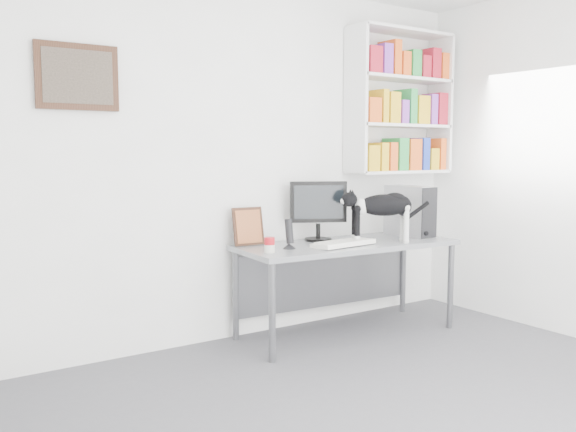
{
  "coord_description": "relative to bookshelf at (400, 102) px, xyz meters",
  "views": [
    {
      "loc": [
        -2.37,
        -2.06,
        1.43
      ],
      "look_at": [
        0.02,
        1.53,
        0.97
      ],
      "focal_mm": 38.0,
      "sensor_mm": 36.0,
      "label": 1
    }
  ],
  "objects": [
    {
      "name": "monitor",
      "position": [
        -0.93,
        -0.08,
        -0.89
      ],
      "size": [
        0.5,
        0.39,
        0.48
      ],
      "primitive_type": "cube",
      "rotation": [
        0.0,
        0.0,
        -0.46
      ],
      "color": "black",
      "rests_on": "desk"
    },
    {
      "name": "room",
      "position": [
        -1.4,
        -1.85,
        -0.5
      ],
      "size": [
        4.01,
        4.01,
        2.7
      ],
      "color": "#525156",
      "rests_on": "ground"
    },
    {
      "name": "desk",
      "position": [
        -0.8,
        -0.27,
        -1.49
      ],
      "size": [
        1.78,
        0.79,
        0.72
      ],
      "primitive_type": "cube",
      "rotation": [
        0.0,
        0.0,
        -0.06
      ],
      "color": "slate",
      "rests_on": "room"
    },
    {
      "name": "bookshelf",
      "position": [
        0.0,
        0.0,
        0.0
      ],
      "size": [
        1.03,
        0.28,
        1.24
      ],
      "primitive_type": "cube",
      "color": "white",
      "rests_on": "room"
    },
    {
      "name": "leaning_print",
      "position": [
        -1.51,
        0.03,
        -0.98
      ],
      "size": [
        0.25,
        0.12,
        0.3
      ],
      "primitive_type": "cube",
      "rotation": [
        0.0,
        0.0,
        -0.09
      ],
      "color": "#3E2414",
      "rests_on": "desk"
    },
    {
      "name": "soup_can",
      "position": [
        -1.55,
        -0.34,
        -1.07
      ],
      "size": [
        0.09,
        0.09,
        0.11
      ],
      "primitive_type": "cylinder",
      "rotation": [
        0.0,
        0.0,
        0.19
      ],
      "color": "#B70F19",
      "rests_on": "desk"
    },
    {
      "name": "cat",
      "position": [
        -0.58,
        -0.44,
        -0.93
      ],
      "size": [
        0.65,
        0.41,
        0.39
      ],
      "primitive_type": null,
      "rotation": [
        0.0,
        0.0,
        -0.4
      ],
      "color": "black",
      "rests_on": "desk"
    },
    {
      "name": "pc_tower",
      "position": [
        -0.13,
        -0.27,
        -0.92
      ],
      "size": [
        0.2,
        0.43,
        0.42
      ],
      "primitive_type": "cube",
      "rotation": [
        0.0,
        0.0,
        0.04
      ],
      "color": "#B8B9BD",
      "rests_on": "desk"
    },
    {
      "name": "speaker",
      "position": [
        -1.34,
        -0.28,
        -1.01
      ],
      "size": [
        0.1,
        0.1,
        0.23
      ],
      "primitive_type": "cylinder",
      "rotation": [
        0.0,
        0.0,
        0.05
      ],
      "color": "black",
      "rests_on": "desk"
    },
    {
      "name": "wall_art",
      "position": [
        -2.7,
        0.12,
        0.05
      ],
      "size": [
        0.52,
        0.04,
        0.42
      ],
      "primitive_type": "cube",
      "color": "#3E2414",
      "rests_on": "room"
    },
    {
      "name": "keyboard",
      "position": [
        -0.93,
        -0.39,
        -1.11
      ],
      "size": [
        0.52,
        0.25,
        0.04
      ],
      "primitive_type": "cube",
      "rotation": [
        0.0,
        0.0,
        0.11
      ],
      "color": "white",
      "rests_on": "desk"
    }
  ]
}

